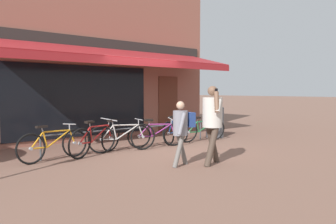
% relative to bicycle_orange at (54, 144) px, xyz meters
% --- Properties ---
extents(ground_plane, '(160.00, 160.00, 0.00)m').
position_rel_bicycle_orange_xyz_m(ground_plane, '(2.78, -0.36, -0.36)').
color(ground_plane, brown).
extents(shop_front, '(8.47, 4.88, 6.17)m').
position_rel_bicycle_orange_xyz_m(shop_front, '(2.67, 3.74, 2.72)').
color(shop_front, '#8E5647').
rests_on(shop_front, ground_plane).
extents(bike_rack_rail, '(5.16, 0.04, 0.57)m').
position_rel_bicycle_orange_xyz_m(bike_rack_rail, '(2.30, 0.16, 0.13)').
color(bike_rack_rail, '#47494F').
rests_on(bike_rack_rail, ground_plane).
extents(bicycle_orange, '(1.73, 0.54, 0.81)m').
position_rel_bicycle_orange_xyz_m(bicycle_orange, '(0.00, 0.00, 0.00)').
color(bicycle_orange, black).
rests_on(bicycle_orange, ground_plane).
extents(bicycle_red, '(1.74, 0.78, 0.88)m').
position_rel_bicycle_orange_xyz_m(bicycle_red, '(1.01, -0.08, 0.03)').
color(bicycle_red, black).
rests_on(bicycle_red, ground_plane).
extents(bicycle_silver, '(1.78, 0.58, 0.84)m').
position_rel_bicycle_orange_xyz_m(bicycle_silver, '(1.75, -0.08, 0.01)').
color(bicycle_silver, black).
rests_on(bicycle_silver, ground_plane).
extents(bicycle_purple, '(1.62, 0.79, 0.81)m').
position_rel_bicycle_orange_xyz_m(bicycle_purple, '(2.85, -0.11, -0.01)').
color(bicycle_purple, black).
rests_on(bicycle_purple, ground_plane).
extents(bicycle_blue, '(1.62, 0.83, 0.84)m').
position_rel_bicycle_orange_xyz_m(bicycle_blue, '(3.76, 0.13, 0.01)').
color(bicycle_blue, black).
rests_on(bicycle_blue, ground_plane).
extents(bicycle_green, '(1.71, 0.59, 0.81)m').
position_rel_bicycle_orange_xyz_m(bicycle_green, '(4.56, -0.20, -0.01)').
color(bicycle_green, black).
rests_on(bicycle_green, ground_plane).
extents(pedestrian_adult, '(0.63, 0.66, 1.68)m').
position_rel_bicycle_orange_xyz_m(pedestrian_adult, '(2.45, -2.54, 0.65)').
color(pedestrian_adult, '#47382D').
rests_on(pedestrian_adult, ground_plane).
extents(pedestrian_child, '(0.57, 0.43, 1.36)m').
position_rel_bicycle_orange_xyz_m(pedestrian_child, '(1.86, -2.22, 0.48)').
color(pedestrian_child, slate).
rests_on(pedestrian_child, ground_plane).
extents(litter_bin, '(0.61, 0.61, 1.12)m').
position_rel_bicycle_orange_xyz_m(litter_bin, '(5.54, 0.18, 0.20)').
color(litter_bin, '#515459').
rests_on(litter_bin, ground_plane).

